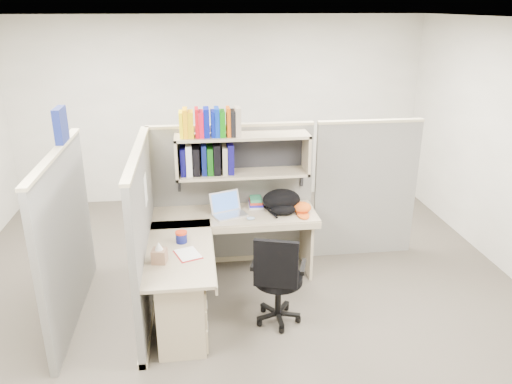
{
  "coord_description": "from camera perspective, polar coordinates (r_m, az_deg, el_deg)",
  "views": [
    {
      "loc": [
        -0.39,
        -4.31,
        2.82
      ],
      "look_at": [
        0.19,
        0.25,
        1.09
      ],
      "focal_mm": 35.0,
      "sensor_mm": 36.0,
      "label": 1
    }
  ],
  "objects": [
    {
      "name": "loose_paper",
      "position": [
        4.54,
        -7.78,
        -6.99
      ],
      "size": [
        0.26,
        0.3,
        0.0
      ],
      "primitive_type": null,
      "rotation": [
        0.0,
        0.0,
        0.34
      ],
      "color": "white",
      "rests_on": "desk"
    },
    {
      "name": "backpack",
      "position": [
        5.32,
        3.03,
        -1.13
      ],
      "size": [
        0.42,
        0.33,
        0.24
      ],
      "primitive_type": null,
      "rotation": [
        0.0,
        0.0,
        -0.03
      ],
      "color": "black",
      "rests_on": "desk"
    },
    {
      "name": "desk",
      "position": [
        4.68,
        -6.52,
        -10.12
      ],
      "size": [
        1.74,
        1.75,
        0.73
      ],
      "color": "gray",
      "rests_on": "ground"
    },
    {
      "name": "cubicle",
      "position": [
        5.13,
        -6.44,
        -1.37
      ],
      "size": [
        3.79,
        1.84,
        1.95
      ],
      "color": "slate",
      "rests_on": "ground"
    },
    {
      "name": "ground",
      "position": [
        5.17,
        -1.75,
        -12.46
      ],
      "size": [
        6.0,
        6.0,
        0.0
      ],
      "primitive_type": "plane",
      "color": "#363129",
      "rests_on": "ground"
    },
    {
      "name": "book_stack",
      "position": [
        5.49,
        -0.03,
        -1.15
      ],
      "size": [
        0.17,
        0.22,
        0.1
      ],
      "primitive_type": null,
      "rotation": [
        0.0,
        0.0,
        -0.05
      ],
      "color": "gray",
      "rests_on": "desk"
    },
    {
      "name": "task_chair",
      "position": [
        4.69,
        2.48,
        -11.42
      ],
      "size": [
        0.54,
        0.5,
        0.94
      ],
      "color": "black",
      "rests_on": "ground"
    },
    {
      "name": "mouse",
      "position": [
        5.17,
        -0.61,
        -3.02
      ],
      "size": [
        0.1,
        0.08,
        0.03
      ],
      "primitive_type": "ellipsoid",
      "rotation": [
        0.0,
        0.0,
        0.29
      ],
      "color": "#87A2BF",
      "rests_on": "desk"
    },
    {
      "name": "snack_canister",
      "position": [
        4.73,
        -8.53,
        -5.09
      ],
      "size": [
        0.11,
        0.11,
        0.11
      ],
      "color": "navy",
      "rests_on": "desk"
    },
    {
      "name": "room_shell",
      "position": [
        4.49,
        -1.97,
        5.12
      ],
      "size": [
        6.0,
        6.0,
        6.0
      ],
      "color": "#B4B1A2",
      "rests_on": "ground"
    },
    {
      "name": "laptop",
      "position": [
        5.24,
        -3.06,
        -1.48
      ],
      "size": [
        0.43,
        0.43,
        0.24
      ],
      "primitive_type": null,
      "rotation": [
        0.0,
        0.0,
        0.36
      ],
      "color": "silver",
      "rests_on": "desk"
    },
    {
      "name": "orange_cap",
      "position": [
        5.36,
        5.26,
        -1.77
      ],
      "size": [
        0.22,
        0.25,
        0.11
      ],
      "primitive_type": null,
      "rotation": [
        0.0,
        0.0,
        -0.06
      ],
      "color": "#D25012",
      "rests_on": "desk"
    },
    {
      "name": "tissue_box",
      "position": [
        4.39,
        -11.01,
        -6.77
      ],
      "size": [
        0.14,
        0.14,
        0.19
      ],
      "primitive_type": null,
      "rotation": [
        0.0,
        0.0,
        -0.17
      ],
      "color": "#987056",
      "rests_on": "desk"
    },
    {
      "name": "paper_cup",
      "position": [
        5.41,
        -3.35,
        -1.54
      ],
      "size": [
        0.09,
        0.09,
        0.1
      ],
      "primitive_type": "cylinder",
      "rotation": [
        0.0,
        0.0,
        -0.34
      ],
      "color": "silver",
      "rests_on": "desk"
    }
  ]
}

